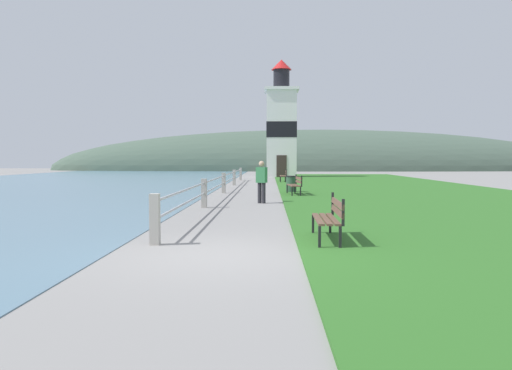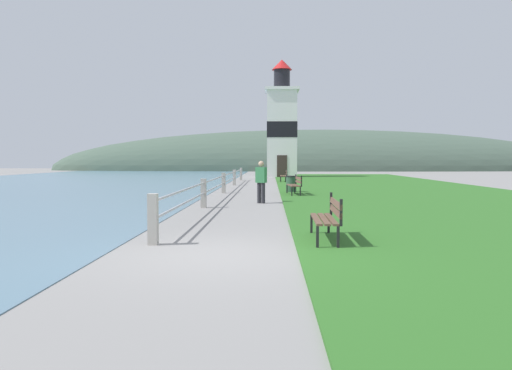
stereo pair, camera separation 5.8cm
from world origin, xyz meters
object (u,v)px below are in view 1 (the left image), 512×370
Objects in this scene: park_bench_near at (330,216)px; trash_bin at (291,184)px; lighthouse at (281,127)px; park_bench_far at (284,175)px; person_strolling at (262,180)px; park_bench_midway at (296,184)px.

park_bench_near is 2.21× the size of trash_bin.
lighthouse reaches higher than trash_bin.
person_strolling reaches higher than park_bench_far.
park_bench_midway is at bearing 90.74° from park_bench_far.
park_bench_midway is 4.21m from person_strolling.
lighthouse is at bearing -90.03° from park_bench_far.
person_strolling is 5.89m from trash_bin.
lighthouse is at bearing 89.90° from trash_bin.
lighthouse is (-0.07, 23.10, 4.04)m from park_bench_midway.
park_bench_near and park_bench_midway have the same top height.
lighthouse is (-0.08, 35.81, 4.04)m from park_bench_near.
park_bench_midway is 1.80m from trash_bin.
lighthouse reaches higher than park_bench_near.
trash_bin is at bearing -91.14° from park_bench_midway.
park_bench_near is at bearing -89.88° from lighthouse.
park_bench_far is (-0.12, 12.77, 0.00)m from park_bench_midway.
park_bench_far is at bearing -90.24° from lighthouse.
trash_bin is (1.37, 5.72, -0.44)m from person_strolling.
park_bench_far is 16.76m from person_strolling.
trash_bin is (-0.11, 1.79, -0.12)m from park_bench_midway.
park_bench_midway is 12.77m from park_bench_far.
lighthouse is at bearing 24.81° from person_strolling.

